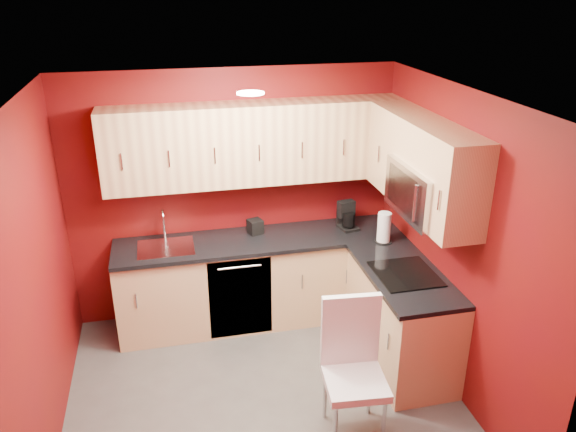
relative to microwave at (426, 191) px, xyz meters
name	(u,v)px	position (x,y,z in m)	size (l,w,h in m)	color
floor	(264,398)	(-1.39, -0.20, -1.66)	(3.20, 3.20, 0.00)	#4D4A47
ceiling	(258,99)	(-1.39, -0.20, 0.84)	(3.20, 3.20, 0.00)	white
wall_back	(234,196)	(-1.39, 1.30, -0.41)	(3.20, 3.20, 0.00)	#5F0E09
wall_front	(314,401)	(-1.39, -1.70, -0.41)	(3.20, 3.20, 0.00)	#5F0E09
wall_left	(34,290)	(-2.99, -0.20, -0.41)	(3.00, 3.00, 0.00)	#5F0E09
wall_right	(456,245)	(0.21, -0.20, -0.41)	(3.00, 3.00, 0.00)	#5F0E09
base_cabinets_back	(261,280)	(-1.19, 1.00, -1.22)	(2.80, 0.60, 0.87)	tan
base_cabinets_right	(401,318)	(-0.09, 0.05, -1.22)	(0.60, 1.30, 0.87)	tan
countertop_back	(260,240)	(-1.19, 0.99, -0.77)	(2.80, 0.63, 0.04)	black
countertop_right	(404,274)	(-0.11, 0.04, -0.77)	(0.63, 1.27, 0.04)	black
upper_cabinets_back	(256,143)	(-1.19, 1.13, 0.17)	(2.80, 0.35, 0.75)	tan
upper_cabinets_right	(419,155)	(0.03, 0.24, 0.23)	(0.35, 1.55, 0.75)	tan
microwave	(426,191)	(0.00, 0.00, 0.00)	(0.42, 0.76, 0.42)	silver
cooktop	(405,274)	(-0.11, 0.00, -0.74)	(0.50, 0.55, 0.01)	black
sink	(165,243)	(-2.09, 1.00, -0.72)	(0.52, 0.42, 0.35)	silver
dishwasher_front	(240,298)	(-1.44, 0.71, -1.22)	(0.60, 0.02, 0.82)	black
downlight	(250,93)	(-1.39, 0.10, 0.82)	(0.20, 0.20, 0.01)	white
coffee_maker	(348,216)	(-0.29, 1.01, -0.61)	(0.17, 0.22, 0.28)	black
napkin_holder	(255,227)	(-1.22, 1.12, -0.68)	(0.13, 0.13, 0.14)	black
paper_towel	(384,228)	(-0.06, 0.65, -0.60)	(0.17, 0.17, 0.30)	white
dining_chair	(355,375)	(-0.80, -0.73, -1.11)	(0.45, 0.47, 1.10)	white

